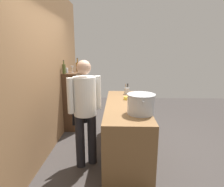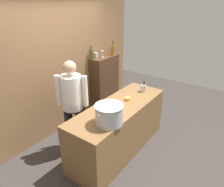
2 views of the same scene
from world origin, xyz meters
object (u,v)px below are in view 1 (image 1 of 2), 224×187
at_px(chef, 85,107).
at_px(wine_glass_tall, 72,68).
at_px(butter_jar, 126,98).
at_px(wine_bottle_amber, 78,66).
at_px(stockpot_large, 141,104).
at_px(utensil_crock, 127,91).
at_px(wine_bottle_olive, 64,69).
at_px(spice_tin_silver, 66,71).

bearing_deg(chef, wine_glass_tall, -101.82).
bearing_deg(butter_jar, wine_bottle_amber, 45.05).
height_order(stockpot_large, utensil_crock, stockpot_large).
relative_size(butter_jar, wine_glass_tall, 0.63).
distance_m(wine_bottle_olive, spice_tin_silver, 0.15).
xyz_separation_m(utensil_crock, butter_jar, (-0.49, 0.04, -0.04)).
height_order(stockpot_large, wine_bottle_amber, wine_bottle_amber).
height_order(chef, wine_bottle_amber, chef).
xyz_separation_m(stockpot_large, utensil_crock, (1.28, 0.14, -0.08)).
bearing_deg(butter_jar, wine_bottle_olive, 66.56).
bearing_deg(wine_bottle_olive, butter_jar, -113.44).
distance_m(utensil_crock, spice_tin_silver, 1.41).
xyz_separation_m(chef, wine_bottle_amber, (1.82, 0.48, 0.46)).
relative_size(utensil_crock, spice_tin_silver, 2.06).
height_order(butter_jar, wine_glass_tall, wine_glass_tall).
xyz_separation_m(chef, utensil_crock, (1.18, -0.69, 0.00)).
relative_size(utensil_crock, butter_jar, 2.35).
bearing_deg(chef, wine_bottle_olive, -93.91).
bearing_deg(wine_bottle_amber, wine_bottle_olive, 163.17).
distance_m(chef, wine_bottle_olive, 1.49).
xyz_separation_m(butter_jar, wine_glass_tall, (0.81, 1.18, 0.49)).
relative_size(chef, wine_glass_tall, 10.83).
xyz_separation_m(chef, butter_jar, (0.69, -0.66, -0.04)).
bearing_deg(butter_jar, spice_tin_silver, 61.55).
bearing_deg(butter_jar, utensil_crock, -4.26).
distance_m(utensil_crock, wine_bottle_olive, 1.42).
bearing_deg(chef, utensil_crock, -151.62).
xyz_separation_m(stockpot_large, wine_bottle_amber, (1.92, 1.31, 0.38)).
relative_size(chef, wine_bottle_amber, 5.29).
distance_m(wine_bottle_olive, wine_glass_tall, 0.27).
bearing_deg(wine_bottle_amber, spice_tin_silver, 158.72).
height_order(stockpot_large, spice_tin_silver, spice_tin_silver).
relative_size(stockpot_large, wine_glass_tall, 3.02).
bearing_deg(wine_glass_tall, spice_tin_silver, 130.86).
bearing_deg(spice_tin_silver, stockpot_large, -135.40).
relative_size(butter_jar, wine_bottle_amber, 0.31).
bearing_deg(stockpot_large, chef, 83.19).
relative_size(utensil_crock, wine_bottle_olive, 0.80).
relative_size(stockpot_large, utensil_crock, 2.04).
distance_m(chef, spice_tin_silver, 1.59).
relative_size(wine_bottle_amber, spice_tin_silver, 2.86).
relative_size(wine_bottle_amber, wine_bottle_olive, 1.10).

